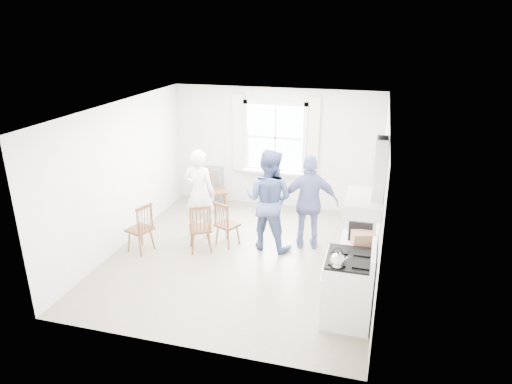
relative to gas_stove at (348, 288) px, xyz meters
The scene contains 17 objects.
room_shell 2.48m from the gas_stove, 144.75° to the left, with size 4.62×5.12×2.64m.
window_assembly 4.36m from the gas_stove, 116.71° to the left, with size 1.88×0.24×1.70m.
range_hood 1.43m from the gas_stove, ahead, with size 0.45×0.76×0.94m.
shelf_unit 4.95m from the gas_stove, 131.97° to the left, with size 0.40×0.30×0.80m, color gray.
gas_stove is the anchor object (origin of this frame).
kettle 0.64m from the gas_stove, 118.45° to the right, with size 0.19×0.19×0.27m.
low_cabinet 0.70m from the gas_stove, 84.32° to the left, with size 0.50×0.55×0.90m, color silver.
stereo_stack 0.95m from the gas_stove, 83.73° to the left, with size 0.34×0.30×0.30m.
cardboard_box 0.74m from the gas_stove, 74.67° to the left, with size 0.32×0.23×0.20m, color #946547.
windsor_chair_a 2.95m from the gas_stove, 154.26° to the left, with size 0.52×0.51×0.92m.
windsor_chair_b 2.85m from the gas_stove, 145.37° to the left, with size 0.48×0.48×0.87m.
windsor_chair_c 3.78m from the gas_stove, 164.15° to the left, with size 0.48×0.48×0.92m.
person_left 3.53m from the gas_stove, 146.36° to the left, with size 0.62×0.62×1.71m, color white.
person_mid 2.42m from the gas_stove, 130.76° to the left, with size 0.90×0.90×1.85m, color #445380.
person_right 2.21m from the gas_stove, 113.20° to the left, with size 1.02×1.02×1.74m, color navy.
potted_plant 4.22m from the gas_stove, 117.54° to the left, with size 0.17×0.17×0.30m, color #367A39.
windsor_chair_d 4.50m from the gas_stove, 134.02° to the left, with size 0.49×0.50×0.90m.
Camera 1 is at (2.11, -6.83, 3.88)m, focal length 32.00 mm.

